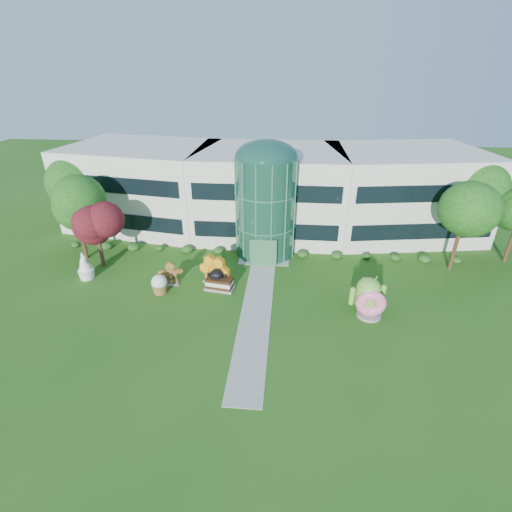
# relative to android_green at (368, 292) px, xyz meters

# --- Properties ---
(ground) EXTENTS (140.00, 140.00, 0.00)m
(ground) POSITION_rel_android_green_xyz_m (-8.69, -2.31, -1.74)
(ground) COLOR #215114
(ground) RESTS_ON ground
(building) EXTENTS (46.00, 15.00, 9.30)m
(building) POSITION_rel_android_green_xyz_m (-8.69, 15.69, 2.91)
(building) COLOR beige
(building) RESTS_ON ground
(atrium) EXTENTS (6.00, 6.00, 9.80)m
(atrium) POSITION_rel_android_green_xyz_m (-8.69, 9.69, 3.16)
(atrium) COLOR #194738
(atrium) RESTS_ON ground
(walkway) EXTENTS (2.40, 20.00, 0.04)m
(walkway) POSITION_rel_android_green_xyz_m (-8.69, -0.31, -1.72)
(walkway) COLOR #9E9E93
(walkway) RESTS_ON ground
(tree_red) EXTENTS (4.00, 4.00, 6.00)m
(tree_red) POSITION_rel_android_green_xyz_m (-24.19, 5.19, 1.26)
(tree_red) COLOR #3F0C14
(tree_red) RESTS_ON ground
(trees_backdrop) EXTENTS (52.00, 8.00, 8.40)m
(trees_backdrop) POSITION_rel_android_green_xyz_m (-8.69, 10.69, 2.46)
(trees_backdrop) COLOR #124411
(trees_backdrop) RESTS_ON ground
(android_green) EXTENTS (3.45, 2.68, 3.48)m
(android_green) POSITION_rel_android_green_xyz_m (0.00, 0.00, 0.00)
(android_green) COLOR #6FB53A
(android_green) RESTS_ON ground
(android_black) EXTENTS (1.98, 1.43, 2.12)m
(android_black) POSITION_rel_android_green_xyz_m (-12.43, 2.40, -0.68)
(android_black) COLOR black
(android_black) RESTS_ON ground
(donut) EXTENTS (2.41, 1.29, 2.43)m
(donut) POSITION_rel_android_green_xyz_m (0.17, -0.67, -0.52)
(donut) COLOR #DD547B
(donut) RESTS_ON ground
(gingerbread) EXTENTS (2.58, 1.51, 2.23)m
(gingerbread) POSITION_rel_android_green_xyz_m (-16.64, 2.57, -0.62)
(gingerbread) COLOR brown
(gingerbread) RESTS_ON ground
(ice_cream_sandwich) EXTENTS (2.67, 1.64, 1.12)m
(ice_cream_sandwich) POSITION_rel_android_green_xyz_m (-12.19, 2.11, -1.18)
(ice_cream_sandwich) COLOR black
(ice_cream_sandwich) RESTS_ON ground
(honeycomb) EXTENTS (3.33, 2.17, 2.46)m
(honeycomb) POSITION_rel_android_green_xyz_m (-12.74, 3.12, -0.51)
(honeycomb) COLOR orange
(honeycomb) RESTS_ON ground
(froyo) EXTENTS (1.70, 1.70, 2.63)m
(froyo) POSITION_rel_android_green_xyz_m (-24.69, 2.88, -0.43)
(froyo) COLOR white
(froyo) RESTS_ON ground
(cupcake) EXTENTS (1.83, 1.83, 1.72)m
(cupcake) POSITION_rel_android_green_xyz_m (-17.20, 1.11, -0.88)
(cupcake) COLOR white
(cupcake) RESTS_ON ground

